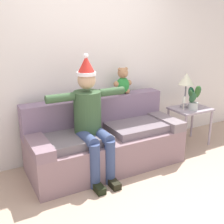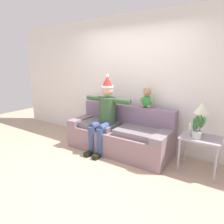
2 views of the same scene
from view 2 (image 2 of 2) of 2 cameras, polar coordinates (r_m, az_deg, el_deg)
ground_plane at (r=3.42m, az=-7.08°, el=-16.74°), size 10.00×10.00×0.00m
back_wall at (r=4.26m, az=6.17°, el=8.58°), size 7.00×0.10×2.70m
couch at (r=4.04m, az=2.48°, el=-6.24°), size 2.05×0.85×0.90m
person_seated at (r=3.92m, az=-2.07°, el=-0.28°), size 1.02×0.77×1.53m
teddy_bear at (r=3.88m, az=10.01°, el=3.74°), size 0.29×0.17×0.38m
side_table at (r=3.48m, az=24.08°, el=-8.09°), size 0.59×0.46×0.60m
table_lamp at (r=3.42m, az=24.49°, el=0.63°), size 0.24×0.24×0.54m
potted_plant at (r=3.30m, az=23.53°, el=-3.83°), size 0.22×0.24×0.39m
candle_tall at (r=3.41m, az=21.65°, el=-4.20°), size 0.04×0.04×0.21m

